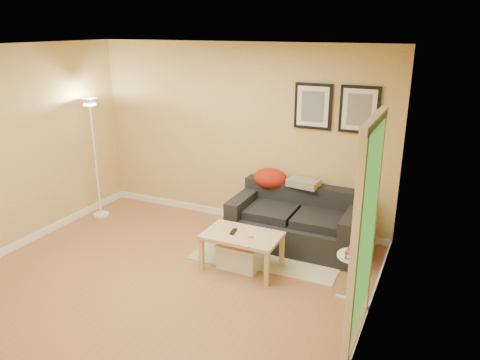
{
  "coord_description": "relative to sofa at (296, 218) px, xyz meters",
  "views": [
    {
      "loc": [
        2.75,
        -3.86,
        2.8
      ],
      "look_at": [
        0.55,
        0.85,
        1.05
      ],
      "focal_mm": 34.37,
      "sensor_mm": 36.0,
      "label": 1
    }
  ],
  "objects": [
    {
      "name": "framed_print_right",
      "position": [
        0.63,
        0.45,
        1.43
      ],
      "size": [
        0.5,
        0.04,
        0.6
      ],
      "primitive_type": null,
      "color": "black",
      "rests_on": "wall_back"
    },
    {
      "name": "storage_bin",
      "position": [
        -0.41,
        -0.86,
        -0.22
      ],
      "size": [
        0.51,
        0.37,
        0.31
      ],
      "primitive_type": null,
      "color": "white",
      "rests_on": "ground"
    },
    {
      "name": "plaid_throw",
      "position": [
        -0.01,
        0.3,
        0.41
      ],
      "size": [
        0.45,
        0.32,
        0.1
      ],
      "primitive_type": null,
      "rotation": [
        0.0,
        0.0,
        -0.14
      ],
      "color": "tan",
      "rests_on": "sofa"
    },
    {
      "name": "wall_left",
      "position": [
        -3.3,
        -1.53,
        0.92
      ],
      "size": [
        0.0,
        4.0,
        4.0
      ],
      "primitive_type": "plane",
      "rotation": [
        1.57,
        0.0,
        1.57
      ],
      "color": "#D0BB6A",
      "rests_on": "ground"
    },
    {
      "name": "remote_control",
      "position": [
        -0.49,
        -0.89,
        0.09
      ],
      "size": [
        0.07,
        0.17,
        0.02
      ],
      "primitive_type": "cube",
      "rotation": [
        0.0,
        0.0,
        0.16
      ],
      "color": "black",
      "rests_on": "coffee_table"
    },
    {
      "name": "framed_print_left",
      "position": [
        0.03,
        0.45,
        1.43
      ],
      "size": [
        0.5,
        0.04,
        0.6
      ],
      "primitive_type": null,
      "color": "black",
      "rests_on": "wall_back"
    },
    {
      "name": "wall_back",
      "position": [
        -1.05,
        0.47,
        0.92
      ],
      "size": [
        4.5,
        0.0,
        4.5
      ],
      "primitive_type": "plane",
      "rotation": [
        1.57,
        0.0,
        0.0
      ],
      "color": "#D0BB6A",
      "rests_on": "ground"
    },
    {
      "name": "book_stack",
      "position": [
        0.98,
        -1.04,
        0.2
      ],
      "size": [
        0.21,
        0.25,
        0.07
      ],
      "primitive_type": null,
      "rotation": [
        0.0,
        0.0,
        -0.2
      ],
      "color": "#4635A1",
      "rests_on": "side_table"
    },
    {
      "name": "floor",
      "position": [
        -1.05,
        -1.53,
        -0.38
      ],
      "size": [
        4.5,
        4.5,
        0.0
      ],
      "primitive_type": "plane",
      "color": "#9D6343",
      "rests_on": "ground"
    },
    {
      "name": "area_rug",
      "position": [
        0.1,
        -0.44,
        -0.37
      ],
      "size": [
        1.25,
        0.85,
        0.01
      ],
      "primitive_type": "cube",
      "color": "beige",
      "rests_on": "ground"
    },
    {
      "name": "red_throw",
      "position": [
        -0.5,
        0.31,
        0.4
      ],
      "size": [
        0.48,
        0.36,
        0.28
      ],
      "primitive_type": null,
      "color": "#AE3310",
      "rests_on": "sofa"
    },
    {
      "name": "wall_right",
      "position": [
        1.2,
        -1.53,
        0.92
      ],
      "size": [
        0.0,
        4.0,
        4.0
      ],
      "primitive_type": "plane",
      "rotation": [
        1.57,
        0.0,
        -1.57
      ],
      "color": "#D0BB6A",
      "rests_on": "ground"
    },
    {
      "name": "green_runner",
      "position": [
        -0.76,
        -0.73,
        -0.37
      ],
      "size": [
        0.7,
        0.5,
        0.01
      ],
      "primitive_type": "cube",
      "color": "#668C4C",
      "rests_on": "ground"
    },
    {
      "name": "side_table",
      "position": [
        0.97,
        -1.02,
        -0.1
      ],
      "size": [
        0.35,
        0.35,
        0.54
      ],
      "primitive_type": null,
      "color": "white",
      "rests_on": "ground"
    },
    {
      "name": "floor_lamp",
      "position": [
        -3.05,
        -0.33,
        0.49
      ],
      "size": [
        0.24,
        0.24,
        1.82
      ],
      "primitive_type": null,
      "color": "white",
      "rests_on": "ground"
    },
    {
      "name": "tape_roll",
      "position": [
        -0.25,
        -0.93,
        0.1
      ],
      "size": [
        0.07,
        0.07,
        0.03
      ],
      "primitive_type": "cylinder",
      "color": "yellow",
      "rests_on": "coffee_table"
    },
    {
      "name": "ceiling",
      "position": [
        -1.05,
        -1.53,
        2.23
      ],
      "size": [
        4.5,
        4.5,
        0.0
      ],
      "primitive_type": "plane",
      "rotation": [
        3.14,
        0.0,
        0.0
      ],
      "color": "white",
      "rests_on": "wall_back"
    },
    {
      "name": "coffee_table",
      "position": [
        -0.38,
        -0.89,
        -0.15
      ],
      "size": [
        1.02,
        0.77,
        0.46
      ],
      "primitive_type": null,
      "rotation": [
        0.0,
        0.0,
        0.26
      ],
      "color": "tan",
      "rests_on": "ground"
    },
    {
      "name": "baseboard_back",
      "position": [
        -1.05,
        0.46,
        -0.33
      ],
      "size": [
        4.5,
        0.02,
        0.1
      ],
      "primitive_type": "cube",
      "color": "white",
      "rests_on": "ground"
    },
    {
      "name": "doorway",
      "position": [
        1.15,
        -1.68,
        0.65
      ],
      "size": [
        0.12,
        1.01,
        2.13
      ],
      "primitive_type": null,
      "color": "white",
      "rests_on": "ground"
    },
    {
      "name": "baseboard_right",
      "position": [
        1.19,
        -1.53,
        -0.33
      ],
      "size": [
        0.02,
        4.0,
        0.1
      ],
      "primitive_type": "cube",
      "color": "white",
      "rests_on": "ground"
    },
    {
      "name": "sofa",
      "position": [
        0.0,
        0.0,
        0.0
      ],
      "size": [
        1.7,
        0.9,
        0.75
      ],
      "primitive_type": null,
      "color": "black",
      "rests_on": "ground"
    },
    {
      "name": "baseboard_left",
      "position": [
        -3.29,
        -1.53,
        -0.33
      ],
      "size": [
        0.02,
        4.0,
        0.1
      ],
      "primitive_type": "cube",
      "color": "white",
      "rests_on": "ground"
    }
  ]
}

